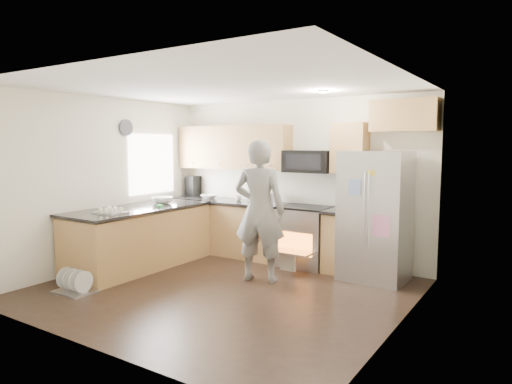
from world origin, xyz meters
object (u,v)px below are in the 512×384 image
Objects in this scene: refrigerator at (375,216)px; dish_rack at (75,286)px; person at (259,211)px; stove_range at (305,223)px.

dish_rack is at bearing -136.88° from refrigerator.
person is at bearing 45.55° from dish_rack.
stove_range reaches higher than dish_rack.
person is at bearing -143.72° from refrigerator.
stove_range is 3.40m from dish_rack.
refrigerator is 0.92× the size of person.
refrigerator is 4.08m from dish_rack.
stove_range is 0.92× the size of person.
refrigerator is at bearing -161.08° from person.
refrigerator is at bearing -7.29° from stove_range.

